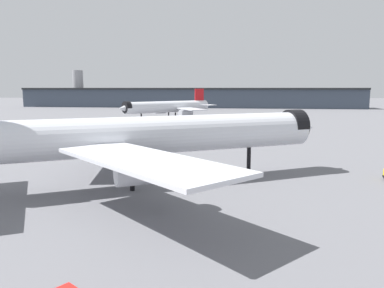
% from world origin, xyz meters
% --- Properties ---
extents(ground, '(900.00, 900.00, 0.00)m').
position_xyz_m(ground, '(0.00, 0.00, 0.00)').
color(ground, slate).
extents(airliner_near_gate, '(52.98, 47.67, 14.75)m').
position_xyz_m(airliner_near_gate, '(-4.33, -2.17, 6.49)').
color(airliner_near_gate, silver).
rests_on(airliner_near_gate, ground).
extents(airliner_far_taxiway, '(36.51, 34.13, 12.64)m').
position_xyz_m(airliner_far_taxiway, '(-11.60, 95.82, 5.57)').
color(airliner_far_taxiway, silver).
rests_on(airliner_far_taxiway, ground).
extents(terminal_building, '(228.55, 42.16, 25.13)m').
position_xyz_m(terminal_building, '(-12.04, 204.75, 6.71)').
color(terminal_building, '#3D4756').
rests_on(terminal_building, ground).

